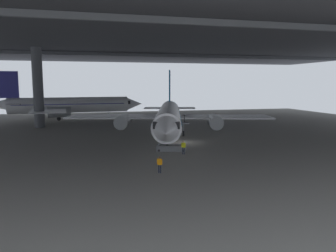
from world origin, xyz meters
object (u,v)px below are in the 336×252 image
(airplane_main, at_px, (169,117))
(crew_worker_by_stairs, at_px, (183,147))
(boarding_stairs, at_px, (172,145))
(airplane_distant, at_px, (67,105))
(crew_worker_near_nose, at_px, (160,164))

(airplane_main, bearing_deg, crew_worker_by_stairs, -95.49)
(boarding_stairs, height_order, airplane_distant, airplane_distant)
(crew_worker_near_nose, relative_size, crew_worker_by_stairs, 0.98)
(boarding_stairs, bearing_deg, crew_worker_near_nose, -110.72)
(crew_worker_near_nose, bearing_deg, airplane_distant, 102.11)
(airplane_main, bearing_deg, crew_worker_near_nose, -106.46)
(boarding_stairs, distance_m, crew_worker_near_nose, 10.71)
(boarding_stairs, xyz_separation_m, airplane_distant, (-14.93, 41.91, 2.70))
(airplane_distant, bearing_deg, crew_worker_near_nose, -77.89)
(boarding_stairs, bearing_deg, airplane_main, 78.21)
(crew_worker_near_nose, bearing_deg, boarding_stairs, 69.28)
(crew_worker_by_stairs, bearing_deg, crew_worker_near_nose, -121.63)
(airplane_main, distance_m, airplane_distant, 36.51)
(crew_worker_by_stairs, xyz_separation_m, airplane_distant, (-15.76, 44.42, 2.48))
(crew_worker_by_stairs, bearing_deg, boarding_stairs, 108.41)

